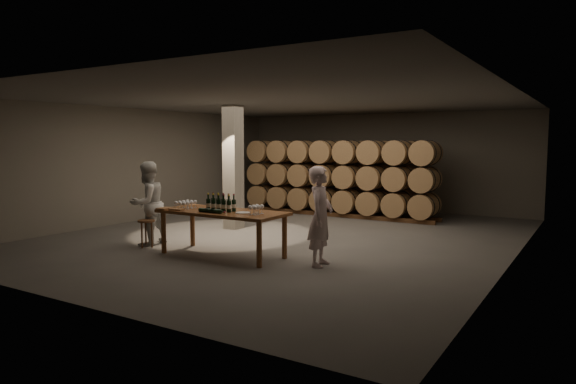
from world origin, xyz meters
The scene contains 15 objects.
room centered at (-1.80, 0.20, 1.60)m, with size 12.00×12.00×12.00m.
tasting_table centered at (0.00, -2.50, 0.80)m, with size 2.60×1.10×0.90m.
barrel_stack_back centered at (-0.96, 5.20, 1.20)m, with size 5.48×0.95×2.31m.
barrel_stack_front centered at (-0.57, 3.80, 1.20)m, with size 6.26×0.95×2.31m.
bottle_cluster centered at (-0.01, -2.53, 1.02)m, with size 0.61×0.24×0.35m.
lying_bottles centered at (0.00, -2.85, 0.94)m, with size 0.63×0.08×0.08m.
glass_cluster_left centered at (-0.87, -2.60, 1.02)m, with size 0.30×0.41×0.16m.
glass_cluster_right centered at (0.85, -2.55, 1.03)m, with size 0.20×0.31×0.18m.
plate centered at (0.55, -2.56, 0.91)m, with size 0.29×0.29×0.02m, color silver.
notebook_near centered at (-0.84, -2.89, 0.92)m, with size 0.26×0.21×0.03m, color brown.
notebook_corner centered at (-1.17, -2.88, 0.91)m, with size 0.24×0.30×0.03m, color brown.
pen centered at (-0.66, -2.95, 0.91)m, with size 0.01×0.01×0.14m, color black.
stool centered at (-1.90, -2.72, 0.49)m, with size 0.36×0.36×0.59m.
person_man centered at (2.04, -2.21, 0.91)m, with size 0.66×0.44×1.82m, color beige.
person_woman centered at (-2.10, -2.48, 0.92)m, with size 0.89×0.69×1.83m, color silver.
Camera 1 is at (6.36, -10.37, 2.25)m, focal length 32.00 mm.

